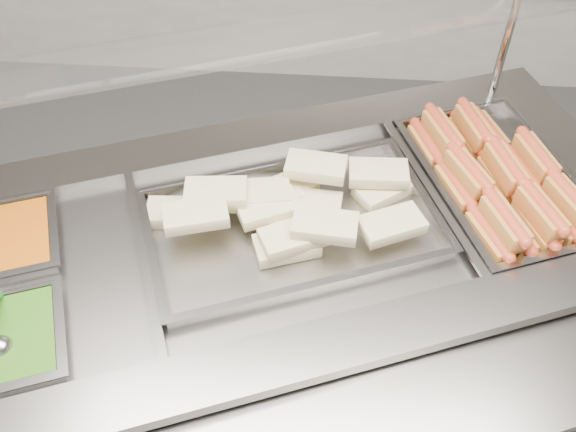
# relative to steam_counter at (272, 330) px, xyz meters

# --- Properties ---
(steam_counter) EXTENTS (2.27, 1.61, 0.99)m
(steam_counter) POSITION_rel_steam_counter_xyz_m (0.00, 0.00, 0.00)
(steam_counter) COLOR slate
(steam_counter) RESTS_ON ground
(tray_rail) EXTENTS (1.95, 1.07, 0.06)m
(tray_rail) POSITION_rel_steam_counter_xyz_m (0.20, -0.53, 0.44)
(tray_rail) COLOR gray
(tray_rail) RESTS_ON steam_counter
(sneeze_guard) EXTENTS (1.82, 0.96, 0.49)m
(sneeze_guard) POSITION_rel_steam_counter_xyz_m (-0.09, 0.23, 0.90)
(sneeze_guard) COLOR silver
(sneeze_guard) RESTS_ON steam_counter
(pan_hotdogs) EXTENTS (0.57, 0.70, 0.11)m
(pan_hotdogs) POSITION_rel_steam_counter_xyz_m (0.64, 0.25, 0.45)
(pan_hotdogs) COLOR gray
(pan_hotdogs) RESTS_ON steam_counter
(pan_wraps) EXTENTS (0.86, 0.68, 0.08)m
(pan_wraps) POSITION_rel_steam_counter_xyz_m (0.06, 0.02, 0.47)
(pan_wraps) COLOR gray
(pan_wraps) RESTS_ON steam_counter
(hotdogs_in_buns) EXTENTS (0.51, 0.62, 0.13)m
(hotdogs_in_buns) POSITION_rel_steam_counter_xyz_m (0.63, 0.22, 0.51)
(hotdogs_in_buns) COLOR #AD7124
(hotdogs_in_buns) RESTS_ON pan_hotdogs
(tortilla_wraps) EXTENTS (0.76, 0.40, 0.11)m
(tortilla_wraps) POSITION_rel_steam_counter_xyz_m (0.05, 0.07, 0.52)
(tortilla_wraps) COLOR #CEC18A
(tortilla_wraps) RESTS_ON pan_wraps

